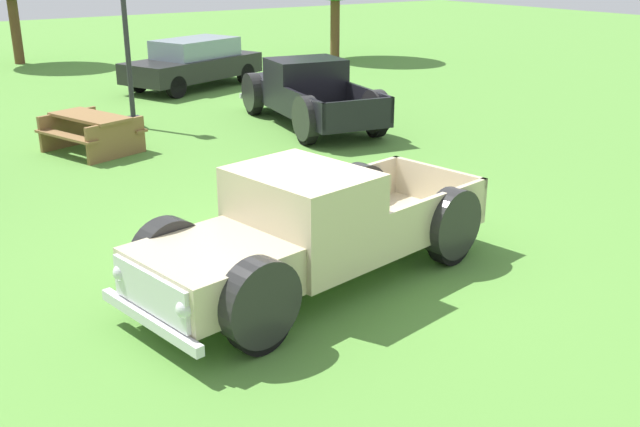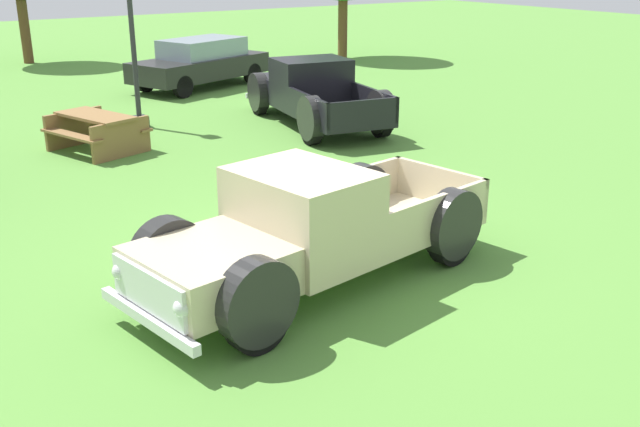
{
  "view_description": "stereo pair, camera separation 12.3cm",
  "coord_description": "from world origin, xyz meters",
  "px_view_note": "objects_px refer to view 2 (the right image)",
  "views": [
    {
      "loc": [
        -5.22,
        -7.63,
        3.96
      ],
      "look_at": [
        -0.38,
        -0.6,
        0.9
      ],
      "focal_mm": 41.22,
      "sensor_mm": 36.0,
      "label": 1
    },
    {
      "loc": [
        -5.12,
        -7.7,
        3.96
      ],
      "look_at": [
        -0.38,
        -0.6,
        0.9
      ],
      "focal_mm": 41.22,
      "sensor_mm": 36.0,
      "label": 2
    }
  ],
  "objects_px": {
    "pickup_truck_foreground": "(299,234)",
    "lamp_post_near": "(133,44)",
    "pickup_truck_behind_left": "(310,92)",
    "sedan_distant_a": "(201,62)",
    "picnic_table": "(97,128)"
  },
  "relations": [
    {
      "from": "pickup_truck_foreground",
      "to": "lamp_post_near",
      "type": "bearing_deg",
      "value": 80.68
    },
    {
      "from": "lamp_post_near",
      "to": "sedan_distant_a",
      "type": "bearing_deg",
      "value": 49.06
    },
    {
      "from": "picnic_table",
      "to": "pickup_truck_behind_left",
      "type": "bearing_deg",
      "value": -1.8
    },
    {
      "from": "pickup_truck_behind_left",
      "to": "picnic_table",
      "type": "distance_m",
      "value": 5.19
    },
    {
      "from": "pickup_truck_behind_left",
      "to": "sedan_distant_a",
      "type": "relative_size",
      "value": 1.12
    },
    {
      "from": "pickup_truck_foreground",
      "to": "pickup_truck_behind_left",
      "type": "height_order",
      "value": "pickup_truck_behind_left"
    },
    {
      "from": "picnic_table",
      "to": "pickup_truck_foreground",
      "type": "bearing_deg",
      "value": -90.31
    },
    {
      "from": "pickup_truck_behind_left",
      "to": "picnic_table",
      "type": "height_order",
      "value": "pickup_truck_behind_left"
    },
    {
      "from": "pickup_truck_behind_left",
      "to": "picnic_table",
      "type": "bearing_deg",
      "value": 178.2
    },
    {
      "from": "pickup_truck_behind_left",
      "to": "sedan_distant_a",
      "type": "bearing_deg",
      "value": 91.25
    },
    {
      "from": "pickup_truck_behind_left",
      "to": "lamp_post_near",
      "type": "relative_size",
      "value": 1.43
    },
    {
      "from": "pickup_truck_behind_left",
      "to": "lamp_post_near",
      "type": "xyz_separation_m",
      "value": [
        -3.65,
        1.86,
        1.2
      ]
    },
    {
      "from": "pickup_truck_foreground",
      "to": "lamp_post_near",
      "type": "distance_m",
      "value": 9.86
    },
    {
      "from": "lamp_post_near",
      "to": "picnic_table",
      "type": "bearing_deg",
      "value": -132.22
    },
    {
      "from": "sedan_distant_a",
      "to": "lamp_post_near",
      "type": "bearing_deg",
      "value": -130.94
    }
  ]
}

